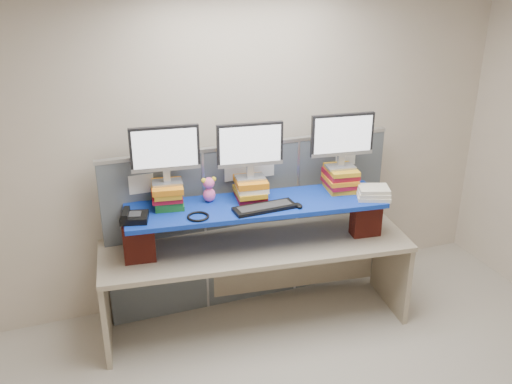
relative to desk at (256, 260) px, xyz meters
name	(u,v)px	position (x,y,z in m)	size (l,w,h in m)	color
room	(354,254)	(0.10, -1.39, 0.78)	(5.00, 4.00, 2.80)	beige
cubicle_partition	(251,223)	(0.10, 0.39, 0.15)	(2.60, 0.06, 1.53)	#4D545B
desk	(256,260)	(0.00, 0.00, 0.00)	(2.64, 1.04, 0.78)	tan
brick_pier_left	(139,241)	(-0.95, 0.06, 0.32)	(0.24, 0.13, 0.33)	maroon
brick_pier_right	(366,217)	(0.94, -0.16, 0.32)	(0.24, 0.13, 0.33)	maroon
blue_board	(256,206)	(0.00, 0.00, 0.51)	(2.09, 0.52, 0.04)	#0C3296
book_stack_left	(168,195)	(-0.67, 0.20, 0.62)	(0.29, 0.34, 0.19)	#195D1F
book_stack_center	(251,188)	(0.00, 0.12, 0.61)	(0.29, 0.32, 0.17)	maroon
book_stack_right	(340,178)	(0.77, 0.03, 0.63)	(0.29, 0.33, 0.20)	#C78D1B
monitor_left	(165,152)	(-0.67, 0.20, 0.98)	(0.54, 0.18, 0.47)	#99999E
monitor_center	(250,148)	(-0.01, 0.12, 0.96)	(0.54, 0.18, 0.47)	#99999E
monitor_right	(342,138)	(0.77, 0.03, 0.99)	(0.54, 0.18, 0.47)	#99999E
keyboard	(265,208)	(0.02, -0.13, 0.54)	(0.51, 0.19, 0.03)	black
mouse	(298,205)	(0.29, -0.18, 0.54)	(0.06, 0.10, 0.03)	black
desk_phone	(133,217)	(-0.98, 0.02, 0.56)	(0.24, 0.23, 0.09)	black
headset	(198,216)	(-0.51, -0.09, 0.54)	(0.17, 0.17, 0.02)	black
plush_toy	(209,189)	(-0.34, 0.17, 0.63)	(0.12, 0.09, 0.21)	pink
binder_stack	(374,193)	(0.95, -0.23, 0.57)	(0.32, 0.29, 0.09)	beige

